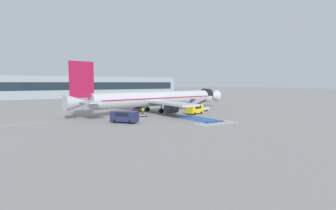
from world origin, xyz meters
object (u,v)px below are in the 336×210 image
object	(u,v)px
baggage_cart	(142,115)
ground_crew_0	(130,113)
airliner	(157,99)
fuel_tanker	(103,100)
service_van_0	(195,108)
ground_crew_2	(167,110)
boarding_stairs_forward	(199,107)
terminal_building	(65,87)
ground_crew_1	(143,110)
service_van_1	(124,116)

from	to	relation	value
baggage_cart	ground_crew_0	size ratio (longest dim) A/B	1.67
baggage_cart	airliner	bearing A→B (deg)	160.22
airliner	fuel_tanker	bearing A→B (deg)	-174.61
service_van_0	ground_crew_2	world-z (taller)	service_van_0
boarding_stairs_forward	fuel_tanker	size ratio (longest dim) A/B	0.55
ground_crew_0	terminal_building	xyz separation A→B (m)	(3.49, 83.72, 4.08)
fuel_tanker	service_van_0	distance (m)	34.69
airliner	service_van_0	size ratio (longest dim) A/B	9.04
terminal_building	ground_crew_0	bearing A→B (deg)	-92.38
ground_crew_0	ground_crew_1	size ratio (longest dim) A/B	0.97
service_van_0	ground_crew_1	size ratio (longest dim) A/B	2.68
boarding_stairs_forward	baggage_cart	bearing A→B (deg)	-178.25
boarding_stairs_forward	ground_crew_2	bearing A→B (deg)	-174.95
service_van_1	ground_crew_2	size ratio (longest dim) A/B	3.15
boarding_stairs_forward	terminal_building	distance (m)	81.44
ground_crew_2	service_van_1	bearing A→B (deg)	122.18
fuel_tanker	service_van_0	xyz separation A→B (m)	(10.75, -32.98, -0.42)
fuel_tanker	service_van_1	size ratio (longest dim) A/B	1.97
ground_crew_0	ground_crew_1	bearing A→B (deg)	-125.67
terminal_building	ground_crew_2	bearing A→B (deg)	-85.60
ground_crew_1	airliner	bearing A→B (deg)	-1.13
terminal_building	boarding_stairs_forward	bearing A→B (deg)	-77.21
boarding_stairs_forward	service_van_1	distance (m)	26.55
service_van_0	service_van_1	xyz separation A→B (m)	(-19.03, -3.88, -0.03)
fuel_tanker	terminal_building	size ratio (longest dim) A/B	0.08
fuel_tanker	service_van_0	bearing A→B (deg)	-167.14
boarding_stairs_forward	baggage_cart	distance (m)	18.47
baggage_cart	fuel_tanker	bearing A→B (deg)	-151.93
terminal_building	service_van_0	bearing A→B (deg)	-81.82
airliner	ground_crew_0	distance (m)	13.02
ground_crew_0	terminal_building	distance (m)	83.89
baggage_cart	ground_crew_2	size ratio (longest dim) A/B	1.88
airliner	service_van_1	size ratio (longest dim) A/B	8.92
ground_crew_0	service_van_0	bearing A→B (deg)	-166.32
service_van_0	service_van_1	distance (m)	19.42
airliner	service_van_1	distance (m)	18.65
boarding_stairs_forward	terminal_building	xyz separation A→B (m)	(-18.01, 79.32, 4.16)
ground_crew_1	ground_crew_2	size ratio (longest dim) A/B	1.16
ground_crew_2	service_van_0	bearing A→B (deg)	-111.54
ground_crew_2	terminal_building	distance (m)	82.25
fuel_tanker	ground_crew_0	size ratio (longest dim) A/B	5.52
fuel_tanker	ground_crew_0	distance (m)	32.27
boarding_stairs_forward	ground_crew_0	distance (m)	21.94
ground_crew_1	baggage_cart	bearing A→B (deg)	-158.05
baggage_cart	ground_crew_2	distance (m)	6.56
service_van_0	ground_crew_0	bearing A→B (deg)	66.76
baggage_cart	terminal_building	world-z (taller)	terminal_building
boarding_stairs_forward	ground_crew_1	size ratio (longest dim) A/B	2.93
boarding_stairs_forward	service_van_0	xyz separation A→B (m)	(-5.81, -5.51, 0.34)
baggage_cart	ground_crew_1	world-z (taller)	ground_crew_1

